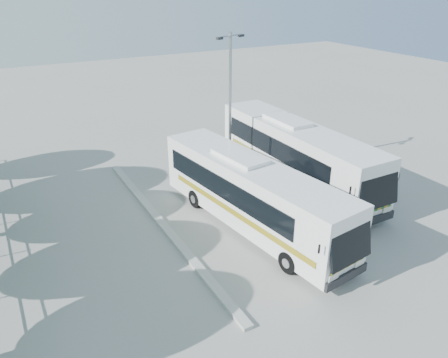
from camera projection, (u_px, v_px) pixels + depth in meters
ground at (223, 232)px, 20.76m from camera, size 100.00×100.00×0.00m
kerb_divider at (162, 224)px, 21.30m from camera, size 0.40×16.00×0.15m
coach_main at (252, 194)px, 20.50m from camera, size 3.81×11.91×3.25m
coach_adjacent at (296, 153)px, 24.96m from camera, size 2.65×12.43×3.45m
lamppost at (230, 101)px, 24.82m from camera, size 2.01×0.78×8.38m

